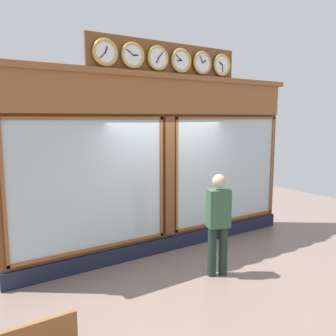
{
  "coord_description": "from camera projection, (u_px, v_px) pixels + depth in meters",
  "views": [
    {
      "loc": [
        3.65,
        5.53,
        2.58
      ],
      "look_at": [
        0.0,
        0.0,
        1.64
      ],
      "focal_mm": 37.68,
      "sensor_mm": 36.0,
      "label": 1
    }
  ],
  "objects": [
    {
      "name": "ground_plane",
      "position": [
        286.0,
        317.0,
        4.61
      ],
      "size": [
        14.0,
        14.0,
        0.0
      ],
      "primitive_type": "plane",
      "color": "#7A665B"
    },
    {
      "name": "shop_facade",
      "position": [
        164.0,
        162.0,
        6.78
      ],
      "size": [
        6.15,
        0.42,
        3.94
      ],
      "color": "brown",
      "rests_on": "ground_plane"
    },
    {
      "name": "pedestrian",
      "position": [
        218.0,
        220.0,
        5.72
      ],
      "size": [
        0.41,
        0.32,
        1.69
      ],
      "color": "#1C2F21",
      "rests_on": "ground_plane"
    }
  ]
}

